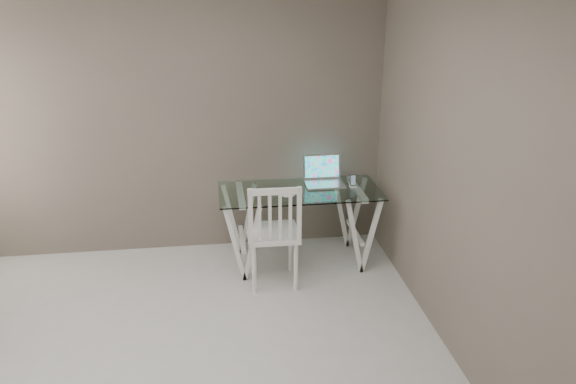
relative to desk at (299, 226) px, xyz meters
name	(u,v)px	position (x,y,z in m)	size (l,w,h in m)	color
room	(141,147)	(-1.17, -1.73, 1.33)	(4.50, 4.52, 2.71)	beige
desk	(299,226)	(0.00, 0.00, 0.00)	(1.50, 0.70, 0.75)	silver
chair	(274,231)	(-0.29, -0.42, 0.16)	(0.46, 0.46, 0.99)	white
laptop	(323,177)	(0.26, 0.17, 0.42)	(0.37, 0.31, 0.26)	silver
keyboard	(281,192)	(-0.18, -0.03, 0.37)	(0.29, 0.12, 0.01)	silver
mouse	(288,195)	(-0.13, -0.16, 0.38)	(0.12, 0.07, 0.04)	silver
phone_dock	(353,184)	(0.51, 0.02, 0.40)	(0.06, 0.06, 0.12)	white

